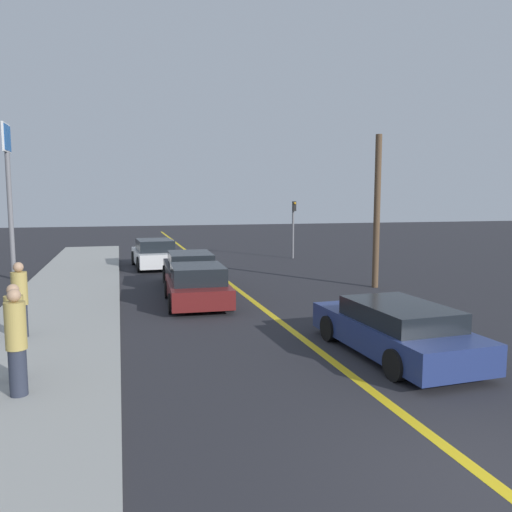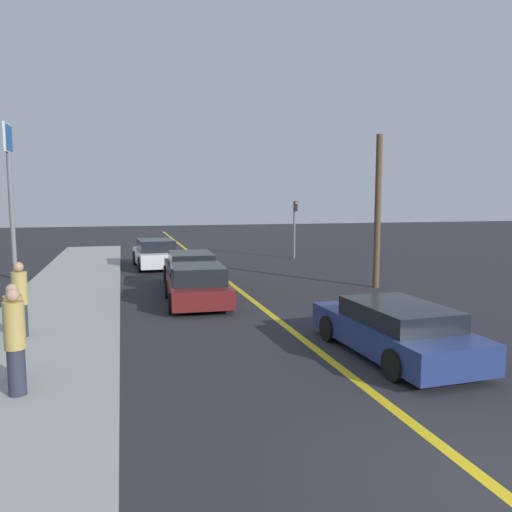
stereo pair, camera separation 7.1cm
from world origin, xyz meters
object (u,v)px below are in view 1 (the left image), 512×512
pedestrian_far_standing (20,300)px  pedestrian_mid_group (15,332)px  utility_pole (377,212)px  car_near_right_lane (395,329)px  pedestrian_near_curb (16,342)px  traffic_light (293,223)px  car_ahead_center (197,286)px  car_parked_left_lot (155,254)px  car_far_distant (190,270)px  roadside_sign (8,172)px

pedestrian_far_standing → pedestrian_mid_group: bearing=-81.6°
utility_pole → car_near_right_lane: bearing=-116.0°
pedestrian_near_curb → traffic_light: bearing=58.0°
car_ahead_center → pedestrian_mid_group: 7.49m
car_ahead_center → car_parked_left_lot: (-0.71, 9.13, 0.07)m
car_far_distant → utility_pole: utility_pole is taller
roadside_sign → pedestrian_near_curb: bearing=-79.3°
car_ahead_center → utility_pole: bearing=13.0°
car_far_distant → pedestrian_near_curb: size_ratio=2.39×
car_ahead_center → pedestrian_mid_group: size_ratio=2.25×
pedestrian_mid_group → roadside_sign: size_ratio=0.27×
car_near_right_lane → traffic_light: size_ratio=1.40×
pedestrian_mid_group → pedestrian_far_standing: bearing=98.4°
car_ahead_center → traffic_light: (7.17, 10.98, 1.43)m
car_ahead_center → roadside_sign: size_ratio=0.61×
roadside_sign → traffic_light: bearing=15.5°
pedestrian_near_curb → pedestrian_mid_group: size_ratio=1.02×
utility_pole → car_ahead_center: bearing=-169.5°
car_near_right_lane → car_ahead_center: car_ahead_center is taller
pedestrian_near_curb → utility_pole: 13.95m
car_parked_left_lot → roadside_sign: (-6.00, -2.01, 3.81)m
car_near_right_lane → car_parked_left_lot: car_parked_left_lot is taller
pedestrian_near_curb → pedestrian_far_standing: 3.85m
car_ahead_center → pedestrian_mid_group: bearing=-121.6°
car_ahead_center → traffic_light: size_ratio=1.21×
car_parked_left_lot → pedestrian_mid_group: 15.72m
car_near_right_lane → traffic_light: (3.86, 17.33, 1.46)m
car_near_right_lane → utility_pole: size_ratio=0.79×
pedestrian_mid_group → utility_pole: 13.64m
car_far_distant → traffic_light: 10.60m
pedestrian_near_curb → traffic_light: 21.18m
traffic_light → utility_pole: utility_pole is taller
pedestrian_near_curb → car_near_right_lane: bearing=4.8°
pedestrian_near_curb → roadside_sign: bearing=100.7°
roadside_sign → utility_pole: 15.02m
car_near_right_lane → car_parked_left_lot: bearing=102.1°
car_ahead_center → traffic_light: 13.19m
car_near_right_lane → car_far_distant: 9.96m
roadside_sign → car_parked_left_lot: bearing=18.5°
car_parked_left_lot → utility_pole: utility_pole is taller
car_near_right_lane → car_parked_left_lot: (-4.02, 15.48, 0.10)m
car_near_right_lane → car_far_distant: car_far_distant is taller
pedestrian_far_standing → utility_pole: (11.69, 4.47, 1.85)m
pedestrian_near_curb → traffic_light: traffic_light is taller
car_far_distant → roadside_sign: size_ratio=0.66×
car_far_distant → roadside_sign: roadside_sign is taller
car_near_right_lane → pedestrian_mid_group: size_ratio=2.60×
car_parked_left_lot → utility_pole: size_ratio=0.78×
pedestrian_near_curb → pedestrian_mid_group: (-0.16, 0.77, -0.02)m
car_ahead_center → pedestrian_mid_group: pedestrian_mid_group is taller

